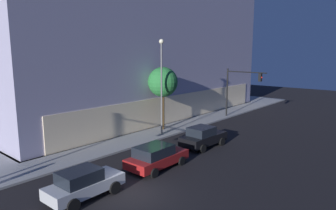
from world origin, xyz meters
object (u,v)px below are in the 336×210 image
(modern_building, at_px, (113,35))
(traffic_light_far_corner, at_px, (239,84))
(car_silver, at_px, (83,183))
(car_red, at_px, (156,156))
(car_black, at_px, (203,137))
(street_lamp_sidewalk, at_px, (162,77))
(sidewalk_tree, at_px, (163,82))

(modern_building, height_order, traffic_light_far_corner, modern_building)
(traffic_light_far_corner, xyz_separation_m, car_silver, (-23.60, -3.37, -3.30))
(modern_building, distance_m, traffic_light_far_corner, 18.08)
(modern_building, relative_size, car_red, 7.90)
(car_red, bearing_deg, car_black, 2.77)
(traffic_light_far_corner, distance_m, street_lamp_sidewalk, 11.82)
(street_lamp_sidewalk, height_order, car_black, street_lamp_sidewalk)
(modern_building, height_order, street_lamp_sidewalk, modern_building)
(traffic_light_far_corner, distance_m, sidewalk_tree, 10.48)
(modern_building, bearing_deg, car_red, -122.12)
(car_red, bearing_deg, modern_building, 57.88)
(sidewalk_tree, bearing_deg, car_black, -106.81)
(modern_building, relative_size, car_black, 8.17)
(car_red, height_order, car_black, car_black)
(modern_building, bearing_deg, street_lamp_sidewalk, -112.53)
(modern_building, bearing_deg, traffic_light_far_corner, -70.49)
(street_lamp_sidewalk, xyz_separation_m, car_silver, (-12.03, -5.21, -4.79))
(traffic_light_far_corner, bearing_deg, car_silver, -171.88)
(traffic_light_far_corner, bearing_deg, modern_building, 109.51)
(traffic_light_far_corner, relative_size, street_lamp_sidewalk, 0.66)
(traffic_light_far_corner, xyz_separation_m, sidewalk_tree, (-9.97, 3.14, 0.77))
(car_silver, bearing_deg, traffic_light_far_corner, 8.12)
(modern_building, distance_m, sidewalk_tree, 14.60)
(modern_building, distance_m, street_lamp_sidewalk, 16.05)
(traffic_light_far_corner, relative_size, sidewalk_tree, 0.92)
(car_black, bearing_deg, modern_building, 72.15)
(street_lamp_sidewalk, height_order, sidewalk_tree, street_lamp_sidewalk)
(sidewalk_tree, xyz_separation_m, car_red, (-7.88, -6.46, -4.08))
(modern_building, height_order, car_silver, modern_building)
(car_silver, bearing_deg, car_red, 0.45)
(sidewalk_tree, xyz_separation_m, car_silver, (-13.64, -6.51, -4.06))
(street_lamp_sidewalk, distance_m, car_red, 9.44)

